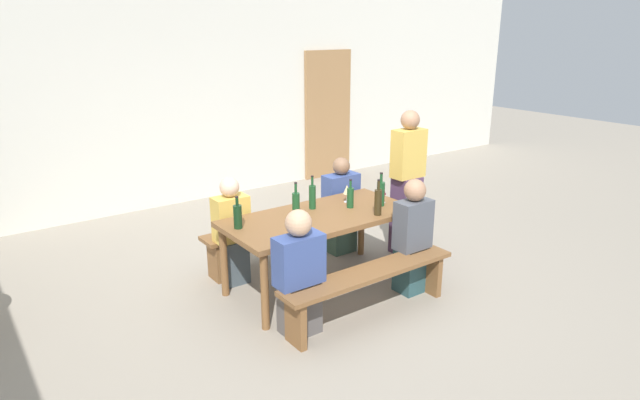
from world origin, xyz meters
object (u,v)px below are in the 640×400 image
tasting_table (320,223)px  wine_bottle_1 (350,197)px  seated_guest_far_1 (341,208)px  standing_host (407,185)px  seated_guest_far_0 (232,234)px  wine_bottle_4 (381,193)px  bench_near (370,281)px  wine_glass_1 (347,190)px  wooden_door (328,115)px  bench_far (280,232)px  seated_guest_near_1 (412,239)px  wine_bottle_0 (378,202)px  wine_bottle_5 (296,203)px  wine_bottle_2 (238,216)px  seated_guest_near_0 (299,276)px  wine_bottle_3 (312,196)px  wine_glass_0 (383,190)px

tasting_table → wine_bottle_1: (0.38, 0.01, 0.19)m
seated_guest_far_1 → standing_host: size_ratio=0.68×
seated_guest_far_0 → seated_guest_far_1: (1.36, 0.00, -0.00)m
wine_bottle_1 → wine_bottle_4: (0.29, -0.13, 0.02)m
bench_near → wine_bottle_1: wine_bottle_1 is taller
wine_bottle_4 → wine_glass_1: size_ratio=1.87×
wooden_door → seated_guest_far_1: (-1.86, -2.75, -0.53)m
bench_far → seated_guest_near_1: bearing=-63.7°
wine_bottle_0 → wine_bottle_5: 0.78m
seated_guest_far_1 → tasting_table: bearing=-50.4°
bench_near → standing_host: 1.62m
wine_bottle_5 → seated_guest_far_1: size_ratio=0.29×
wine_bottle_0 → wine_bottle_4: (0.21, 0.20, -0.00)m
tasting_table → wine_bottle_1: size_ratio=6.41×
bench_near → wine_bottle_2: (-0.80, 0.88, 0.51)m
wooden_door → wine_bottle_4: size_ratio=6.14×
seated_guest_far_1 → bench_near: bearing=-28.2°
wine_glass_1 → standing_host: bearing=-1.5°
wine_bottle_4 → seated_guest_far_1: seated_guest_far_1 is taller
wine_bottle_5 → seated_guest_near_0: size_ratio=0.30×
seated_guest_far_0 → seated_guest_far_1: size_ratio=0.99×
wooden_door → standing_host: size_ratio=1.29×
bench_far → wine_bottle_3: bearing=-84.5°
wine_bottle_0 → seated_guest_far_0: (-1.10, 0.91, -0.36)m
wine_bottle_2 → seated_guest_near_0: bearing=-77.4°
wooden_door → wine_glass_1: wooden_door is taller
wine_bottle_5 → wine_glass_1: 0.64m
wine_glass_1 → seated_guest_near_0: 1.38m
seated_guest_near_1 → wooden_door: bearing=-26.0°
bench_near → wine_bottle_0: wine_bottle_0 is taller
wine_bottle_4 → seated_guest_near_0: (-1.30, -0.47, -0.36)m
wooden_door → bench_near: 4.87m
tasting_table → bench_near: (0.00, -0.74, -0.32)m
tasting_table → wine_glass_0: 0.77m
wine_bottle_2 → wine_bottle_3: (0.85, 0.06, 0.01)m
wine_bottle_5 → seated_guest_near_0: 0.92m
wine_bottle_5 → seated_guest_far_0: (-0.46, 0.46, -0.35)m
tasting_table → wine_bottle_1: bearing=1.1°
wine_glass_0 → wine_glass_1: bearing=140.3°
wine_bottle_5 → wine_glass_1: (0.64, 0.03, 0.01)m
bench_near → seated_guest_far_0: seated_guest_far_0 is taller
seated_guest_far_1 → wine_bottle_1: bearing=-30.2°
seated_guest_near_1 → bench_near: bearing=102.8°
seated_guest_near_1 → seated_guest_far_0: seated_guest_near_1 is taller
tasting_table → wine_bottle_0: (0.45, -0.32, 0.21)m
wine_bottle_2 → wine_bottle_5: (0.62, -0.01, 0.00)m
wine_bottle_3 → wooden_door: bearing=51.2°
tasting_table → wine_bottle_5: bearing=144.4°
wooden_door → bench_far: bearing=-134.8°
wine_bottle_2 → wine_bottle_5: size_ratio=0.92×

